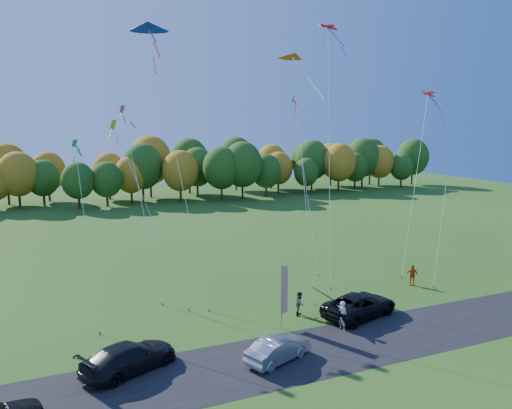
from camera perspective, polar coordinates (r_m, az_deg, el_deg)
name	(u,v)px	position (r m, az deg, el deg)	size (l,w,h in m)	color
ground	(293,324)	(33.41, 4.21, -13.48)	(160.00, 160.00, 0.00)	#224D14
asphalt_strip	(325,349)	(30.24, 7.86, -16.08)	(90.00, 6.00, 0.01)	black
tree_line	(138,203)	(84.50, -13.32, 0.19)	(116.00, 12.00, 10.00)	#1E4711
black_suv	(360,305)	(35.05, 11.77, -11.16)	(2.63, 5.70, 1.58)	black
silver_sedan	(278,349)	(28.48, 2.54, -16.18)	(1.42, 4.07, 1.34)	#A3A4A8
dark_truck_a	(129,357)	(28.19, -14.30, -16.53)	(2.15, 5.29, 1.54)	black
person_tailgate_a	(343,315)	(32.66, 9.89, -12.37)	(0.68, 0.45, 1.87)	silver
person_tailgate_b	(300,304)	(34.67, 5.04, -11.21)	(0.78, 0.61, 1.61)	gray
person_east	(412,275)	(42.40, 17.41, -7.71)	(0.99, 0.41, 1.69)	#C04A12
feather_flag	(284,289)	(32.09, 3.21, -9.60)	(0.53, 0.21, 4.15)	#999999
kite_delta_blue	(173,143)	(38.93, -9.43, 6.96)	(3.32, 12.76, 22.66)	#4C3F33
kite_parafoil_orange	(329,141)	(45.22, 8.35, 7.16)	(8.72, 13.13, 23.13)	#4C3F33
kite_delta_red	(303,166)	(38.78, 5.37, 4.39)	(3.45, 9.20, 19.65)	#4C3F33
kite_parafoil_rainbow	(416,179)	(47.09, 17.82, 2.82)	(8.78, 6.43, 16.34)	#4C3F33
kite_diamond_yellow	(149,213)	(36.89, -12.08, -0.92)	(4.26, 7.45, 13.51)	#4C3F33
kite_diamond_green	(86,229)	(34.60, -18.85, -2.70)	(0.91, 6.88, 12.06)	#4C3F33
kite_diamond_white	(305,180)	(45.42, 5.64, 2.77)	(1.94, 8.16, 16.02)	#4C3F33
kite_diamond_pink	(141,200)	(38.53, -13.01, 0.47)	(1.75, 7.33, 14.61)	#4C3F33
kite_diamond_blue_low	(440,229)	(43.50, 20.34, -2.63)	(4.00, 3.33, 9.26)	#4C3F33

